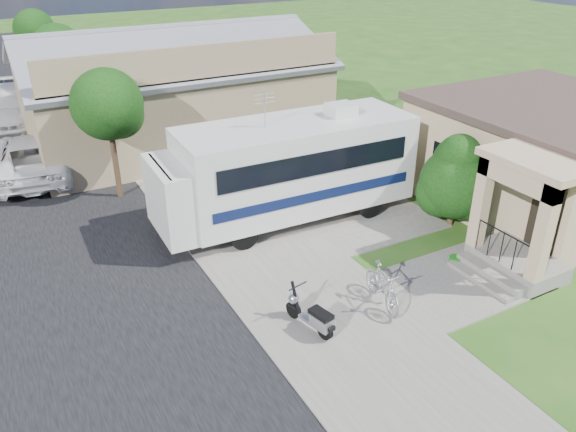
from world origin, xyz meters
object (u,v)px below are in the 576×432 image
motorhome (287,167)px  scooter (312,316)px  garden_hose (456,260)px  pickup_truck (34,155)px  shrub (456,179)px  bicycle (382,288)px  van (11,107)px

motorhome → scooter: size_ratio=5.45×
scooter → garden_hose: bearing=-5.6°
pickup_truck → garden_hose: (9.66, -12.74, -0.72)m
shrub → scooter: (-6.79, -2.58, -1.11)m
motorhome → bicycle: 5.54m
shrub → garden_hose: bearing=-129.3°
bicycle → pickup_truck: (-6.51, 13.35, 0.26)m
van → garden_hose: van is taller
shrub → pickup_truck: size_ratio=0.53×
shrub → van: (-11.41, 17.99, -0.66)m
scooter → garden_hose: scooter is taller
van → shrub: bearing=-50.7°
pickup_truck → garden_hose: bearing=136.3°
pickup_truck → van: (-0.17, 7.18, 0.10)m
bicycle → van: (-6.68, 20.53, 0.36)m
motorhome → shrub: (4.48, -2.84, -0.27)m
motorhome → van: 16.68m
bicycle → van: bearing=118.7°
shrub → motorhome: bearing=147.7°
bicycle → garden_hose: bearing=21.7°
motorhome → bicycle: size_ratio=4.63×
scooter → bicycle: size_ratio=0.85×
motorhome → scooter: 6.05m
shrub → pickup_truck: (-11.23, 10.81, -0.76)m
bicycle → garden_hose: bicycle is taller
motorhome → scooter: (-2.31, -5.42, -1.38)m
garden_hose → motorhome: bearing=121.4°
bicycle → van: size_ratio=0.29×
scooter → pickup_truck: 14.11m
shrub → garden_hose: 2.90m
shrub → van: 21.31m
pickup_truck → van: bearing=-79.5°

